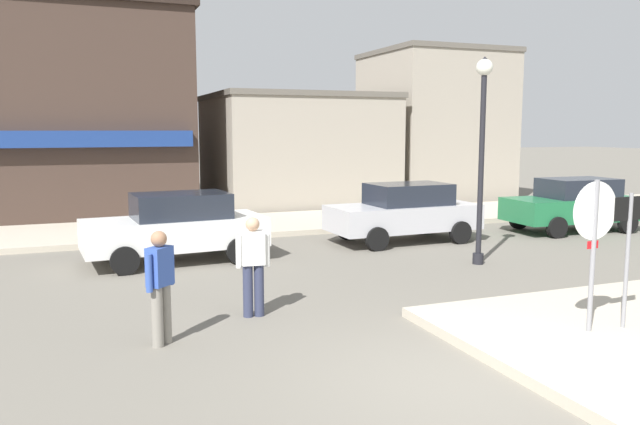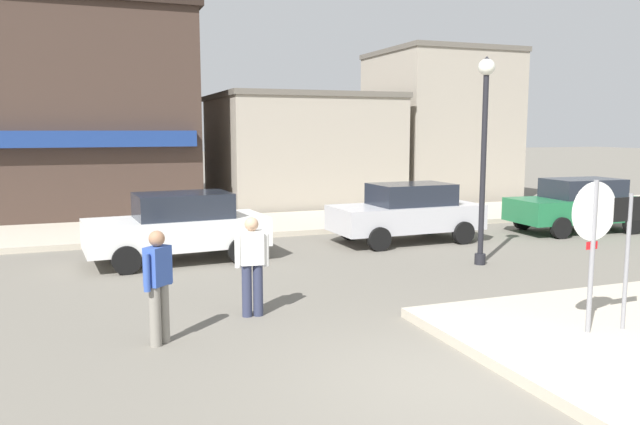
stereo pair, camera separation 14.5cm
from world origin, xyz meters
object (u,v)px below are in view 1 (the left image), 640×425
at_px(pedestrian_crossing_far, 253,263).
at_px(lamp_post, 482,131).
at_px(parked_car_nearest, 176,226).
at_px(pedestrian_crossing_near, 160,284).
at_px(parked_car_second, 404,212).
at_px(stop_sign, 594,236).
at_px(parked_car_third, 574,204).
at_px(one_way_sign, 628,247).

bearing_deg(pedestrian_crossing_far, lamp_post, 19.25).
height_order(parked_car_nearest, pedestrian_crossing_near, pedestrian_crossing_near).
distance_m(lamp_post, parked_car_second, 3.75).
xyz_separation_m(stop_sign, pedestrian_crossing_far, (-4.11, 2.88, -0.65)).
bearing_deg(pedestrian_crossing_far, parked_car_third, 23.43).
bearing_deg(pedestrian_crossing_far, parked_car_second, 42.45).
height_order(parked_car_nearest, parked_car_third, same).
bearing_deg(pedestrian_crossing_far, parked_car_nearest, 96.18).
bearing_deg(parked_car_third, parked_car_second, 177.14).
height_order(lamp_post, pedestrian_crossing_near, lamp_post).
xyz_separation_m(lamp_post, pedestrian_crossing_far, (-5.72, -2.00, -2.09)).
relative_size(stop_sign, parked_car_nearest, 0.56).
bearing_deg(parked_car_nearest, stop_sign, -58.63).
xyz_separation_m(stop_sign, parked_car_second, (1.43, 7.95, -0.71)).
distance_m(parked_car_nearest, pedestrian_crossing_far, 4.73).
bearing_deg(lamp_post, pedestrian_crossing_near, -158.73).
bearing_deg(pedestrian_crossing_far, stop_sign, -34.99).
bearing_deg(parked_car_second, parked_car_third, -2.86).
bearing_deg(pedestrian_crossing_far, one_way_sign, -32.02).
distance_m(stop_sign, parked_car_third, 10.38).
distance_m(lamp_post, pedestrian_crossing_near, 8.08).
xyz_separation_m(one_way_sign, parked_car_third, (6.37, 7.73, -0.52)).
height_order(stop_sign, pedestrian_crossing_near, stop_sign).
bearing_deg(parked_car_third, one_way_sign, -129.48).
bearing_deg(lamp_post, parked_car_second, 93.34).
xyz_separation_m(parked_car_nearest, pedestrian_crossing_near, (-1.04, -5.53, 0.06)).
xyz_separation_m(stop_sign, pedestrian_crossing_near, (-5.66, 2.05, -0.65)).
bearing_deg(stop_sign, parked_car_second, 79.79).
bearing_deg(lamp_post, stop_sign, -108.27).
distance_m(parked_car_nearest, parked_car_second, 6.06).
bearing_deg(pedestrian_crossing_near, parked_car_third, 24.04).
relative_size(lamp_post, parked_car_second, 1.12).
bearing_deg(parked_car_third, stop_sign, -132.18).
distance_m(stop_sign, one_way_sign, 0.61).
bearing_deg(parked_car_nearest, pedestrian_crossing_near, -100.63).
height_order(one_way_sign, parked_car_third, one_way_sign).
distance_m(stop_sign, pedestrian_crossing_far, 5.06).
bearing_deg(parked_car_third, lamp_post, -152.37).
distance_m(stop_sign, lamp_post, 5.33).
bearing_deg(parked_car_second, lamp_post, -86.66).
relative_size(lamp_post, parked_car_nearest, 1.10).
height_order(one_way_sign, parked_car_nearest, one_way_sign).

